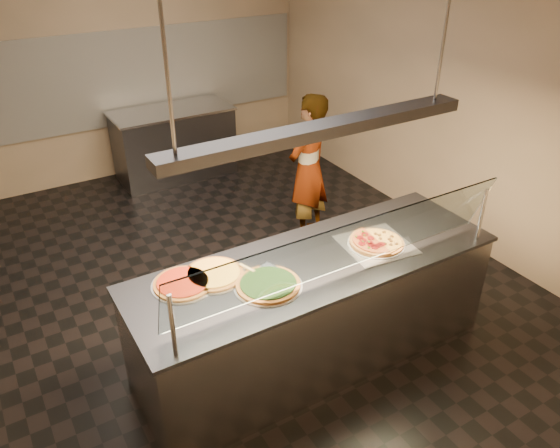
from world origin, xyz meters
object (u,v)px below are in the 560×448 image
serving_counter (314,310)px  worker (308,169)px  half_pizza_sausage (386,238)px  heat_lamp_housing (321,130)px  pizza_cheese (214,273)px  sneeze_guard (346,248)px  half_pizza_pepperoni (366,244)px  prep_table (174,143)px  pizza_spinach (268,284)px  perforated_tray (376,244)px  pizza_tomato (183,283)px  pizza_spatula (255,268)px

serving_counter → worker: (1.02, 1.64, 0.34)m
half_pizza_sausage → heat_lamp_housing: (-0.63, 0.06, 0.99)m
pizza_cheese → heat_lamp_housing: 1.26m
sneeze_guard → half_pizza_pepperoni: size_ratio=5.94×
sneeze_guard → prep_table: bearing=85.2°
pizza_spinach → prep_table: size_ratio=0.31×
perforated_tray → prep_table: bearing=92.4°
pizza_tomato → perforated_tray: bearing=-10.7°
heat_lamp_housing → pizza_spatula: bearing=166.1°
pizza_cheese → prep_table: pizza_cheese is taller
worker → serving_counter: bearing=34.7°
prep_table → pizza_spinach: bearing=-101.6°
half_pizza_sausage → worker: worker is taller
half_pizza_pepperoni → worker: size_ratio=0.27×
half_pizza_sausage → pizza_spinach: 1.09m
half_pizza_sausage → perforated_tray: bearing=179.1°
serving_counter → pizza_spatula: pizza_spatula is taller
pizza_spinach → prep_table: 4.10m
pizza_spinach → pizza_cheese: 0.41m
pizza_spatula → pizza_tomato: bearing=167.4°
half_pizza_sausage → pizza_spatula: (-1.08, 0.17, 0.00)m
serving_counter → half_pizza_sausage: (0.63, -0.06, 0.49)m
heat_lamp_housing → serving_counter: bearing=180.0°
prep_table → perforated_tray: bearing=-87.6°
pizza_cheese → prep_table: 3.87m
half_pizza_sausage → pizza_cheese: half_pizza_sausage is taller
worker → heat_lamp_housing: (-1.02, -1.64, 1.14)m
prep_table → heat_lamp_housing: bearing=-95.2°
pizza_spinach → heat_lamp_housing: bearing=11.0°
serving_counter → pizza_tomato: bearing=166.8°
perforated_tray → heat_lamp_housing: bearing=174.1°
worker → sneeze_guard: bearing=39.4°
sneeze_guard → half_pizza_pepperoni: sneeze_guard is taller
half_pizza_sausage → sneeze_guard: bearing=-155.4°
pizza_spinach → pizza_tomato: (-0.50, 0.32, -0.00)m
pizza_tomato → heat_lamp_housing: size_ratio=0.19×
sneeze_guard → pizza_spinach: 0.60m
serving_counter → perforated_tray: (0.52, -0.05, 0.47)m
half_pizza_pepperoni → pizza_tomato: size_ratio=1.01×
serving_counter → half_pizza_sausage: bearing=-5.1°
sneeze_guard → pizza_spinach: sneeze_guard is taller
pizza_cheese → sneeze_guard: bearing=-37.5°
heat_lamp_housing → prep_table: bearing=84.8°
pizza_spinach → heat_lamp_housing: heat_lamp_housing is taller
heat_lamp_housing → half_pizza_sausage: bearing=-5.1°
half_pizza_pepperoni → pizza_spinach: half_pizza_pepperoni is taller
serving_counter → perforated_tray: 0.71m
heat_lamp_housing → perforated_tray: bearing=-5.9°
half_pizza_pepperoni → pizza_spinach: (-0.89, -0.04, -0.02)m
sneeze_guard → worker: worker is taller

